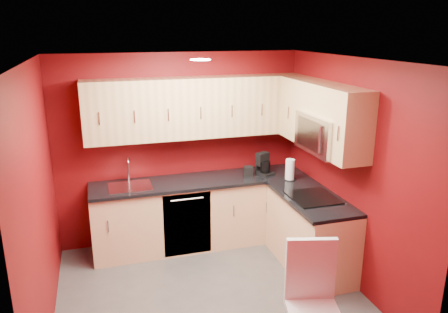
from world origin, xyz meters
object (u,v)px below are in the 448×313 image
coffee_maker (265,164)px  dining_chair (314,308)px  microwave (326,134)px  napkin_holder (248,171)px  sink (130,183)px  paper_towel (290,170)px

coffee_maker → dining_chair: (-0.49, -2.35, -0.51)m
microwave → dining_chair: size_ratio=0.70×
coffee_maker → napkin_holder: bearing=158.5°
sink → napkin_holder: 1.53m
microwave → paper_towel: (-0.10, 0.65, -0.61)m
microwave → sink: microwave is taller
napkin_holder → microwave: bearing=-59.3°
dining_chair → paper_towel: bearing=85.7°
coffee_maker → dining_chair: bearing=-123.9°
microwave → coffee_maker: size_ratio=2.68×
dining_chair → coffee_maker: bearing=93.0°
napkin_holder → dining_chair: bearing=-96.1°
dining_chair → sink: bearing=132.8°
paper_towel → dining_chair: size_ratio=0.25×
coffee_maker → paper_towel: size_ratio=1.05×
coffee_maker → dining_chair: 2.45m
microwave → sink: (-2.09, 1.00, -0.72)m
coffee_maker → napkin_holder: 0.25m
sink → microwave: bearing=-25.6°
coffee_maker → paper_towel: coffee_maker is taller
sink → paper_towel: sink is taller
dining_chair → microwave: bearing=74.6°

